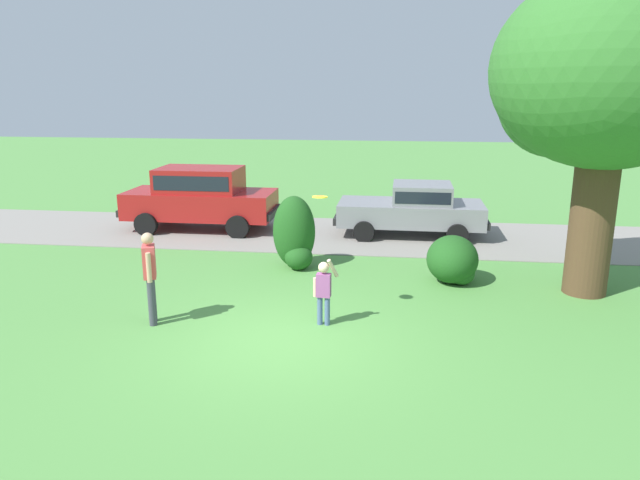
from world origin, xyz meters
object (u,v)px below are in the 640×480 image
Objects in this scene: oak_tree_large at (613,82)px; parked_sedan at (414,208)px; parked_suv at (200,195)px; frisbee at (320,197)px; adult_onlooker at (150,273)px; child_thrower at (324,288)px.

parked_sedan is (-3.66, 4.49, -3.52)m from oak_tree_large.
parked_sedan is 0.94× the size of parked_suv.
parked_suv is at bearing -179.57° from parked_sedan.
frisbee reaches higher than parked_suv.
adult_onlooker reaches higher than parked_sedan.
parked_suv reaches higher than parked_sedan.
parked_suv is at bearing 156.32° from oak_tree_large.
child_thrower is at bearing -154.40° from oak_tree_large.
oak_tree_large is 6.35m from frisbee.
child_thrower is 3.19m from adult_onlooker.
parked_suv is (-10.13, 4.44, -3.29)m from oak_tree_large.
parked_suv is 7.55m from adult_onlooker.
parked_suv is 16.73× the size of frisbee.
oak_tree_large reaches higher than child_thrower.
oak_tree_large reaches higher than parked_sedan.
parked_suv reaches higher than child_thrower.
parked_suv is 8.25m from frisbee.
parked_sedan is at bearing 74.32° from frisbee.
oak_tree_large is 1.49× the size of parked_sedan.
parked_sedan is at bearing 0.43° from parked_suv.
oak_tree_large is 11.54m from parked_suv.
parked_sedan is 7.33m from child_thrower.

